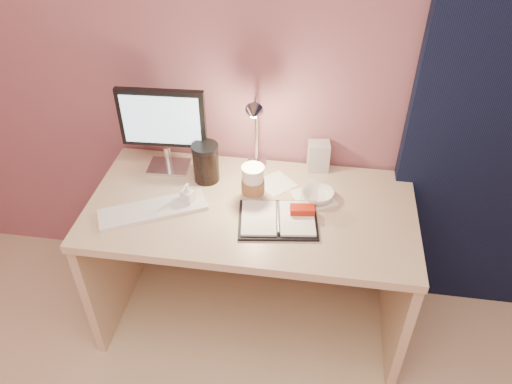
# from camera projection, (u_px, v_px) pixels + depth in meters

# --- Properties ---
(room) EXTENTS (3.50, 3.50, 3.50)m
(room) POSITION_uv_depth(u_px,v_px,m) (496.00, 102.00, 2.01)
(room) COLOR #C6B28E
(room) RESTS_ON ground
(desk) EXTENTS (1.40, 0.70, 0.73)m
(desk) POSITION_uv_depth(u_px,v_px,m) (254.00, 233.00, 2.33)
(desk) COLOR beige
(desk) RESTS_ON ground
(monitor) EXTENTS (0.38, 0.15, 0.41)m
(monitor) POSITION_uv_depth(u_px,v_px,m) (163.00, 123.00, 2.19)
(monitor) COLOR silver
(monitor) RESTS_ON desk
(keyboard) EXTENTS (0.46, 0.32, 0.02)m
(keyboard) POSITION_uv_depth(u_px,v_px,m) (153.00, 210.00, 2.10)
(keyboard) COLOR silver
(keyboard) RESTS_ON desk
(planner) EXTENTS (0.35, 0.28, 0.05)m
(planner) POSITION_uv_depth(u_px,v_px,m) (280.00, 218.00, 2.05)
(planner) COLOR black
(planner) RESTS_ON desk
(paper_a) EXTENTS (0.22, 0.22, 0.00)m
(paper_a) POSITION_uv_depth(u_px,v_px,m) (314.00, 198.00, 2.17)
(paper_a) COLOR white
(paper_a) RESTS_ON desk
(paper_c) EXTENTS (0.20, 0.20, 0.00)m
(paper_c) POSITION_uv_depth(u_px,v_px,m) (276.00, 183.00, 2.25)
(paper_c) COLOR white
(paper_c) RESTS_ON desk
(coffee_cup) EXTENTS (0.10, 0.10, 0.16)m
(coffee_cup) POSITION_uv_depth(u_px,v_px,m) (253.00, 183.00, 2.13)
(coffee_cup) COLOR white
(coffee_cup) RESTS_ON desk
(clear_cup) EXTENTS (0.07, 0.07, 0.13)m
(clear_cup) POSITION_uv_depth(u_px,v_px,m) (309.00, 196.00, 2.09)
(clear_cup) COLOR white
(clear_cup) RESTS_ON desk
(bowl) EXTENTS (0.15, 0.15, 0.04)m
(bowl) POSITION_uv_depth(u_px,v_px,m) (318.00, 196.00, 2.15)
(bowl) COLOR white
(bowl) RESTS_ON desk
(lotion_bottle) EXTENTS (0.06, 0.06, 0.11)m
(lotion_bottle) POSITION_uv_depth(u_px,v_px,m) (188.00, 194.00, 2.10)
(lotion_bottle) COLOR white
(lotion_bottle) RESTS_ON desk
(dark_jar) EXTENTS (0.12, 0.12, 0.16)m
(dark_jar) POSITION_uv_depth(u_px,v_px,m) (206.00, 164.00, 2.23)
(dark_jar) COLOR black
(dark_jar) RESTS_ON desk
(product_box) EXTENTS (0.11, 0.09, 0.14)m
(product_box) POSITION_uv_depth(u_px,v_px,m) (318.00, 156.00, 2.30)
(product_box) COLOR #B0B0AB
(product_box) RESTS_ON desk
(desk_lamp) EXTENTS (0.10, 0.25, 0.41)m
(desk_lamp) POSITION_uv_depth(u_px,v_px,m) (251.00, 130.00, 2.13)
(desk_lamp) COLOR silver
(desk_lamp) RESTS_ON desk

